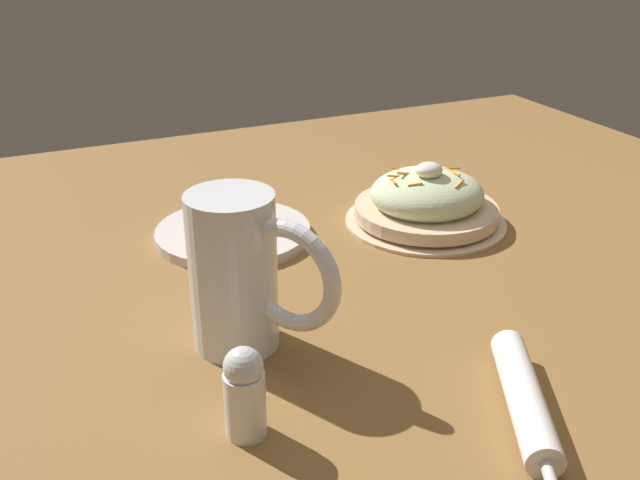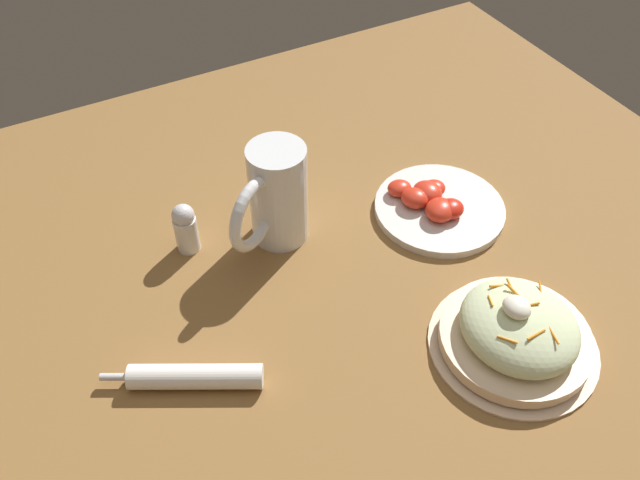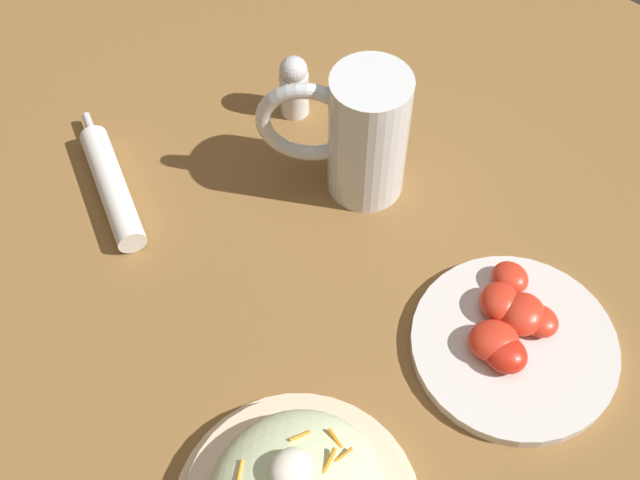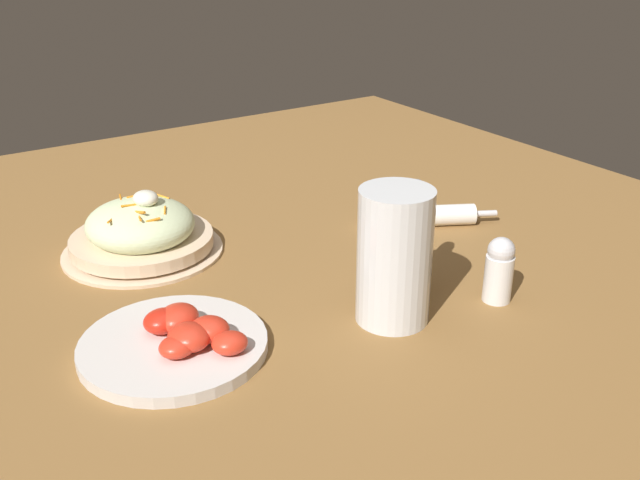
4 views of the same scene
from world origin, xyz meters
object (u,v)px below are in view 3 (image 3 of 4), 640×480
object	(u,v)px
tomato_plate	(512,338)
salt_shaker	(294,86)
beer_mug	(361,140)
napkin_roll	(112,186)

from	to	relation	value
tomato_plate	salt_shaker	world-z (taller)	salt_shaker
beer_mug	salt_shaker	size ratio (longest dim) A/B	1.92
beer_mug	tomato_plate	world-z (taller)	beer_mug
beer_mug	napkin_roll	world-z (taller)	beer_mug
beer_mug	salt_shaker	xyz separation A→B (m)	(-0.04, -0.13, -0.03)
napkin_roll	tomato_plate	xyz separation A→B (m)	(-0.12, 0.46, -0.00)
salt_shaker	tomato_plate	bearing A→B (deg)	73.63
tomato_plate	napkin_roll	bearing A→B (deg)	-75.15
napkin_roll	salt_shaker	distance (m)	0.25
napkin_roll	salt_shaker	bearing A→B (deg)	161.64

